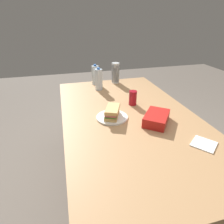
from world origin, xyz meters
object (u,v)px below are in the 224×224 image
(water_bottle_tall, at_px, (95,75))
(dining_table, at_px, (129,124))
(paper_plate, at_px, (112,117))
(soda_can_red, at_px, (133,98))
(chip_bag, at_px, (156,118))
(water_bottle_spare, at_px, (99,79))
(plastic_cup_stack, at_px, (115,73))
(sandwich, at_px, (112,112))

(water_bottle_tall, bearing_deg, dining_table, 8.49)
(paper_plate, bearing_deg, soda_can_red, 128.61)
(chip_bag, height_order, water_bottle_spare, water_bottle_spare)
(chip_bag, bearing_deg, dining_table, -97.85)
(paper_plate, distance_m, plastic_cup_stack, 0.83)
(soda_can_red, bearing_deg, sandwich, -50.74)
(water_bottle_tall, relative_size, plastic_cup_stack, 0.98)
(chip_bag, height_order, plastic_cup_stack, plastic_cup_stack)
(paper_plate, height_order, chip_bag, chip_bag)
(paper_plate, xyz_separation_m, water_bottle_tall, (-0.79, 0.02, 0.10))
(chip_bag, distance_m, water_bottle_spare, 0.81)
(sandwich, relative_size, soda_can_red, 1.68)
(dining_table, relative_size, soda_can_red, 14.45)
(plastic_cup_stack, bearing_deg, chip_bag, 2.45)
(sandwich, bearing_deg, plastic_cup_stack, 162.53)
(water_bottle_tall, xyz_separation_m, plastic_cup_stack, (0.01, 0.22, 0.01))
(chip_bag, xyz_separation_m, water_bottle_tall, (-0.94, -0.26, 0.07))
(chip_bag, relative_size, plastic_cup_stack, 1.04)
(water_bottle_tall, distance_m, plastic_cup_stack, 0.23)
(soda_can_red, relative_size, plastic_cup_stack, 0.55)
(dining_table, distance_m, plastic_cup_stack, 0.80)
(dining_table, bearing_deg, plastic_cup_stack, 172.06)
(soda_can_red, bearing_deg, plastic_cup_stack, 178.38)
(soda_can_red, xyz_separation_m, water_bottle_spare, (-0.43, -0.21, 0.05))
(dining_table, height_order, chip_bag, chip_bag)
(chip_bag, distance_m, water_bottle_tall, 0.98)
(paper_plate, height_order, water_bottle_tall, water_bottle_tall)
(paper_plate, bearing_deg, water_bottle_spare, 177.70)
(paper_plate, bearing_deg, dining_table, 93.59)
(chip_bag, relative_size, water_bottle_tall, 1.06)
(plastic_cup_stack, height_order, water_bottle_spare, water_bottle_spare)
(paper_plate, xyz_separation_m, sandwich, (0.00, 0.00, 0.05))
(paper_plate, bearing_deg, plastic_cup_stack, 162.43)
(water_bottle_spare, bearing_deg, dining_table, 10.78)
(soda_can_red, xyz_separation_m, water_bottle_tall, (-0.61, -0.21, 0.04))
(water_bottle_tall, bearing_deg, soda_can_red, 18.89)
(paper_plate, xyz_separation_m, chip_bag, (0.15, 0.29, 0.03))
(plastic_cup_stack, relative_size, water_bottle_spare, 0.98)
(sandwich, height_order, chip_bag, sandwich)
(plastic_cup_stack, bearing_deg, water_bottle_tall, -92.42)
(sandwich, xyz_separation_m, plastic_cup_stack, (-0.79, 0.25, 0.06))
(soda_can_red, bearing_deg, dining_table, -27.39)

